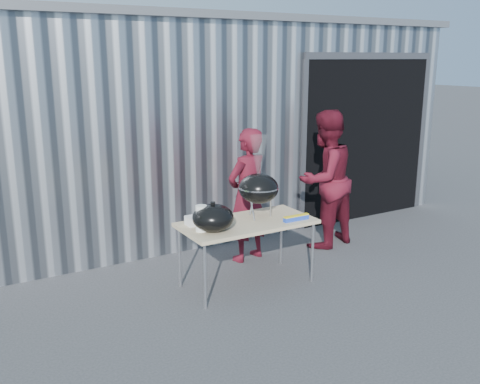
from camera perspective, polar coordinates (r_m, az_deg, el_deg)
ground at (r=5.81m, az=0.02°, el=-11.59°), size 80.00×80.00×0.00m
building at (r=9.83m, az=-9.06°, el=8.22°), size 8.20×6.20×3.10m
folding_table at (r=5.98m, az=0.75°, el=-3.52°), size 1.50×0.75×0.75m
kettle_grill at (r=6.01m, az=2.00°, el=1.08°), size 0.46×0.46×0.94m
grill_lid at (r=5.62m, az=-2.90°, el=-2.76°), size 0.44×0.44×0.32m
paper_towels at (r=5.61m, az=-4.15°, el=-2.82°), size 0.12×0.12×0.28m
white_tub at (r=5.86m, az=-4.78°, el=-3.04°), size 0.20×0.15×0.10m
foil_box at (r=6.02m, az=6.01°, el=-2.76°), size 0.32×0.05×0.06m
person_cook at (r=6.71m, az=0.80°, el=-0.35°), size 0.70×0.55×1.69m
person_bystander at (r=7.29m, az=9.02°, el=1.35°), size 1.03×0.87×1.86m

